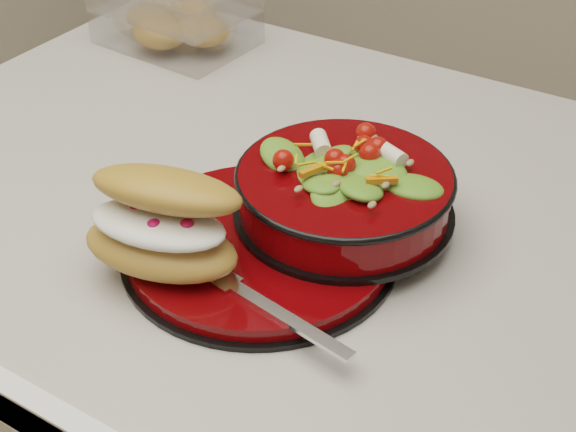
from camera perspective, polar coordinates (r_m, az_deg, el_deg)
The scene contains 5 objects.
dinner_plate at distance 0.78m, azimuth -2.00°, elevation -2.08°, with size 0.27×0.27×0.02m.
salad_bowl at distance 0.79m, azimuth 4.05°, elevation 2.22°, with size 0.22×0.22×0.09m.
croissant at distance 0.73m, azimuth -8.90°, elevation -0.51°, with size 0.16×0.12×0.09m.
fork at distance 0.70m, azimuth -1.57°, elevation -6.39°, with size 0.17×0.05×0.00m.
pastry_box at distance 1.21m, azimuth -7.99°, elevation 13.97°, with size 0.22×0.16×0.09m.
Camera 1 is at (0.27, -0.62, 1.39)m, focal length 50.00 mm.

